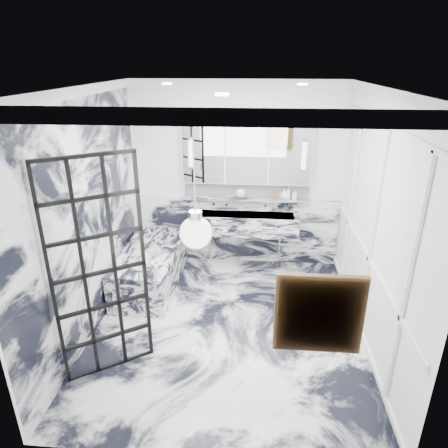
# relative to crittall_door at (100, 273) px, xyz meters

# --- Properties ---
(floor) EXTENTS (3.60, 3.60, 0.00)m
(floor) POSITION_rel_crittall_door_xyz_m (1.17, 0.81, -1.14)
(floor) COLOR silver
(floor) RESTS_ON ground
(ceiling) EXTENTS (3.60, 3.60, 0.00)m
(ceiling) POSITION_rel_crittall_door_xyz_m (1.17, 0.81, 1.66)
(ceiling) COLOR white
(ceiling) RESTS_ON wall_back
(wall_back) EXTENTS (3.60, 0.00, 3.60)m
(wall_back) POSITION_rel_crittall_door_xyz_m (1.17, 2.61, 0.26)
(wall_back) COLOR white
(wall_back) RESTS_ON floor
(wall_front) EXTENTS (3.60, 0.00, 3.60)m
(wall_front) POSITION_rel_crittall_door_xyz_m (1.17, -0.99, 0.26)
(wall_front) COLOR white
(wall_front) RESTS_ON floor
(wall_left) EXTENTS (0.00, 3.60, 3.60)m
(wall_left) POSITION_rel_crittall_door_xyz_m (-0.43, 0.81, 0.26)
(wall_left) COLOR white
(wall_left) RESTS_ON floor
(wall_right) EXTENTS (0.00, 3.60, 3.60)m
(wall_right) POSITION_rel_crittall_door_xyz_m (2.77, 0.81, 0.26)
(wall_right) COLOR white
(wall_right) RESTS_ON floor
(marble_clad_back) EXTENTS (3.18, 0.05, 1.05)m
(marble_clad_back) POSITION_rel_crittall_door_xyz_m (1.17, 2.58, -0.62)
(marble_clad_back) COLOR silver
(marble_clad_back) RESTS_ON floor
(marble_clad_left) EXTENTS (0.02, 3.56, 2.68)m
(marble_clad_left) POSITION_rel_crittall_door_xyz_m (-0.41, 0.81, 0.20)
(marble_clad_left) COLOR silver
(marble_clad_left) RESTS_ON floor
(panel_molding) EXTENTS (0.03, 3.40, 2.30)m
(panel_molding) POSITION_rel_crittall_door_xyz_m (2.75, 0.81, 0.16)
(panel_molding) COLOR white
(panel_molding) RESTS_ON floor
(soap_bottle_a) EXTENTS (0.09, 0.09, 0.20)m
(soap_bottle_a) POSITION_rel_crittall_door_xyz_m (1.96, 2.52, 0.05)
(soap_bottle_a) COLOR #8C5919
(soap_bottle_a) RESTS_ON ledge
(soap_bottle_b) EXTENTS (0.09, 0.09, 0.15)m
(soap_bottle_b) POSITION_rel_crittall_door_xyz_m (2.06, 2.52, 0.02)
(soap_bottle_b) COLOR #4C4C51
(soap_bottle_b) RESTS_ON ledge
(soap_bottle_c) EXTENTS (0.15, 0.15, 0.17)m
(soap_bottle_c) POSITION_rel_crittall_door_xyz_m (1.90, 2.52, 0.03)
(soap_bottle_c) COLOR silver
(soap_bottle_c) RESTS_ON ledge
(face_pot) EXTENTS (0.15, 0.15, 0.15)m
(face_pot) POSITION_rel_crittall_door_xyz_m (1.24, 2.52, 0.02)
(face_pot) COLOR white
(face_pot) RESTS_ON ledge
(amber_bottle) EXTENTS (0.04, 0.04, 0.10)m
(amber_bottle) POSITION_rel_crittall_door_xyz_m (1.74, 2.52, -0.00)
(amber_bottle) COLOR #8C5919
(amber_bottle) RESTS_ON ledge
(flower_vase) EXTENTS (0.07, 0.07, 0.12)m
(flower_vase) POSITION_rel_crittall_door_xyz_m (0.29, 0.94, -0.53)
(flower_vase) COLOR silver
(flower_vase) RESTS_ON bathtub
(crittall_door) EXTENTS (0.76, 0.52, 2.29)m
(crittall_door) POSITION_rel_crittall_door_xyz_m (0.00, 0.00, 0.00)
(crittall_door) COLOR black
(crittall_door) RESTS_ON floor
(artwork) EXTENTS (0.50, 0.05, 0.50)m
(artwork) POSITION_rel_crittall_door_xyz_m (1.94, -0.95, 0.31)
(artwork) COLOR #C66114
(artwork) RESTS_ON wall_front
(pendant_light) EXTENTS (0.24, 0.24, 0.24)m
(pendant_light) POSITION_rel_crittall_door_xyz_m (1.05, -0.56, 0.71)
(pendant_light) COLOR white
(pendant_light) RESTS_ON ceiling
(trough_sink) EXTENTS (1.60, 0.45, 0.30)m
(trough_sink) POSITION_rel_crittall_door_xyz_m (1.32, 2.36, -0.41)
(trough_sink) COLOR silver
(trough_sink) RESTS_ON wall_back
(ledge) EXTENTS (1.90, 0.14, 0.04)m
(ledge) POSITION_rel_crittall_door_xyz_m (1.32, 2.53, -0.07)
(ledge) COLOR silver
(ledge) RESTS_ON wall_back
(subway_tile) EXTENTS (1.90, 0.03, 0.23)m
(subway_tile) POSITION_rel_crittall_door_xyz_m (1.32, 2.59, 0.06)
(subway_tile) COLOR white
(subway_tile) RESTS_ON wall_back
(mirror_cabinet) EXTENTS (1.90, 0.16, 1.00)m
(mirror_cabinet) POSITION_rel_crittall_door_xyz_m (1.32, 2.53, 0.68)
(mirror_cabinet) COLOR white
(mirror_cabinet) RESTS_ON wall_back
(sconce_left) EXTENTS (0.07, 0.07, 0.40)m
(sconce_left) POSITION_rel_crittall_door_xyz_m (0.50, 2.44, 0.64)
(sconce_left) COLOR white
(sconce_left) RESTS_ON mirror_cabinet
(sconce_right) EXTENTS (0.07, 0.07, 0.40)m
(sconce_right) POSITION_rel_crittall_door_xyz_m (2.14, 2.44, 0.64)
(sconce_right) COLOR white
(sconce_right) RESTS_ON mirror_cabinet
(bathtub) EXTENTS (0.75, 1.65, 0.55)m
(bathtub) POSITION_rel_crittall_door_xyz_m (-0.00, 1.70, -0.87)
(bathtub) COLOR silver
(bathtub) RESTS_ON floor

